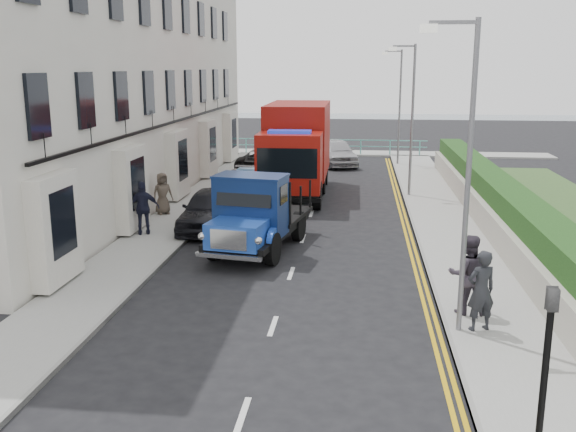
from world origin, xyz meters
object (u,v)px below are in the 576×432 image
object	(u,v)px
bedford_lorry	(253,219)
red_lorry	(297,147)
lamp_mid	(410,112)
parked_car_front	(210,209)
lamp_far	(398,100)
lamp_near	(463,162)
pedestrian_east_near	(481,291)

from	to	relation	value
bedford_lorry	red_lorry	world-z (taller)	red_lorry
lamp_mid	parked_car_front	world-z (taller)	lamp_mid
bedford_lorry	red_lorry	xyz separation A→B (m)	(0.40, 10.27, 1.07)
lamp_far	red_lorry	distance (m)	11.32
lamp_near	lamp_far	world-z (taller)	same
pedestrian_east_near	bedford_lorry	bearing A→B (deg)	-64.18
bedford_lorry	red_lorry	size ratio (longest dim) A/B	0.71
lamp_mid	pedestrian_east_near	xyz separation A→B (m)	(0.57, -15.96, -2.93)
bedford_lorry	pedestrian_east_near	size ratio (longest dim) A/B	3.06
lamp_far	pedestrian_east_near	size ratio (longest dim) A/B	3.70
bedford_lorry	parked_car_front	size ratio (longest dim) A/B	1.28
lamp_far	red_lorry	xyz separation A→B (m)	(-5.21, -9.90, -1.72)
lamp_near	pedestrian_east_near	distance (m)	2.99
bedford_lorry	pedestrian_east_near	world-z (taller)	bedford_lorry
lamp_near	pedestrian_east_near	size ratio (longest dim) A/B	3.70
lamp_far	parked_car_front	xyz separation A→B (m)	(-7.78, -17.05, -3.22)
lamp_near	lamp_mid	distance (m)	16.00
lamp_near	bedford_lorry	xyz separation A→B (m)	(-5.62, 5.83, -2.79)
lamp_mid	lamp_far	bearing A→B (deg)	90.00
pedestrian_east_near	lamp_near	bearing A→B (deg)	-16.69
pedestrian_east_near	lamp_mid	bearing A→B (deg)	-109.06
red_lorry	pedestrian_east_near	world-z (taller)	red_lorry
parked_car_front	pedestrian_east_near	distance (m)	12.21
lamp_mid	lamp_far	distance (m)	10.00
pedestrian_east_near	parked_car_front	bearing A→B (deg)	-67.97
bedford_lorry	red_lorry	bearing A→B (deg)	97.74
lamp_mid	lamp_far	xyz separation A→B (m)	(0.00, 10.00, 0.00)
lamp_near	parked_car_front	world-z (taller)	lamp_near
lamp_near	lamp_far	bearing A→B (deg)	90.00
lamp_near	red_lorry	world-z (taller)	lamp_near
lamp_near	parked_car_front	distance (m)	12.29
bedford_lorry	pedestrian_east_near	xyz separation A→B (m)	(6.19, -5.78, -0.14)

